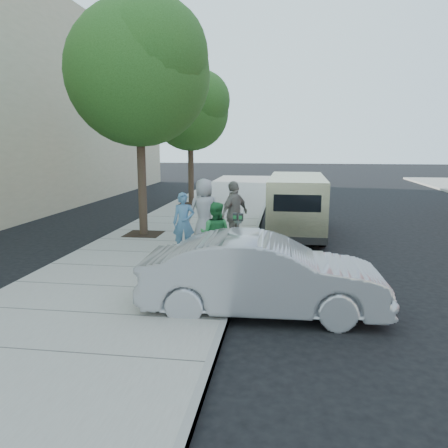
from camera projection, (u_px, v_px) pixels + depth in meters
The scene contains 12 objects.
ground at pixel (196, 259), 12.23m from camera, with size 120.00×120.00×0.00m, color black.
sidewalk at pixel (161, 255), 12.36m from camera, with size 5.00×60.00×0.15m, color gray.
curb_face at pixel (247, 258), 12.02m from camera, with size 0.12×60.00×0.16m, color gray.
tree_near at pixel (140, 68), 13.87m from camera, with size 4.62×4.60×7.53m.
tree_far at pixel (191, 108), 21.39m from camera, with size 3.92×3.80×6.49m.
parking_meter at pixel (238, 227), 11.31m from camera, with size 0.27×0.12×1.27m.
van at pixel (296, 203), 15.53m from camera, with size 1.96×5.57×2.05m.
sedan at pixel (263, 275), 8.21m from camera, with size 1.59×4.56×1.50m, color #A1A2A8.
person_officer at pixel (184, 223), 12.27m from camera, with size 0.62×0.41×1.69m, color teal.
person_green_shirt at pixel (215, 235), 10.82m from camera, with size 0.79×0.62×1.63m, color #2C8743.
person_gray_shirt at pixel (204, 212), 13.15m from camera, with size 0.98×0.64×2.01m, color #A0A0A3.
person_striped_polo at pixel (234, 214), 12.84m from camera, with size 1.15×0.48×1.97m, color gray.
Camera 1 is at (2.45, -11.62, 3.19)m, focal length 35.00 mm.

